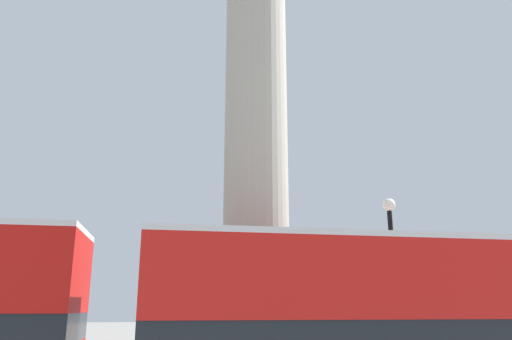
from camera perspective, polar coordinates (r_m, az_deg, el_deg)
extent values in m
cube|color=#A39E8E|center=(15.77, 0.00, -18.41)|extent=(2.45, 2.45, 0.82)
cylinder|color=#A39E8E|center=(18.02, 0.00, 13.51)|extent=(2.10, 2.10, 18.26)
cube|color=black|center=(11.38, 15.74, -17.38)|extent=(10.76, 3.31, 0.55)
cube|color=red|center=(11.38, 15.35, -12.12)|extent=(10.77, 3.36, 1.55)
cube|color=silver|center=(11.45, 15.05, -7.96)|extent=(10.77, 3.36, 0.12)
ellipsoid|color=brown|center=(22.43, -27.16, -9.36)|extent=(2.40, 1.84, 0.91)
cone|color=brown|center=(22.62, -24.33, -8.68)|extent=(1.01, 0.85, 0.96)
cylinder|color=brown|center=(22.52, -26.88, -7.09)|extent=(0.36, 0.36, 0.90)
sphere|color=brown|center=(22.60, -26.69, -5.61)|extent=(0.28, 0.28, 0.28)
cylinder|color=brown|center=(22.72, -25.75, -12.12)|extent=(0.20, 0.20, 1.08)
cylinder|color=brown|center=(22.23, -25.55, -12.10)|extent=(0.20, 0.20, 1.08)
cylinder|color=black|center=(14.74, 15.77, -15.21)|extent=(0.14, 0.14, 5.55)
sphere|color=white|center=(15.03, 14.95, -3.87)|extent=(0.38, 0.38, 0.38)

